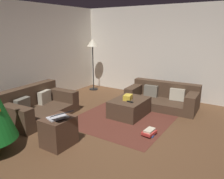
{
  "coord_description": "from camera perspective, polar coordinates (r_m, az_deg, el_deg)",
  "views": [
    {
      "loc": [
        -3.08,
        -1.78,
        1.96
      ],
      "look_at": [
        0.61,
        0.62,
        0.75
      ],
      "focal_mm": 35.63,
      "sensor_mm": 36.0,
      "label": 1
    }
  ],
  "objects": [
    {
      "name": "couch_left",
      "position": [
        5.33,
        -18.81,
        -4.06
      ],
      "size": [
        1.69,
        1.08,
        0.69
      ],
      "rotation": [
        0.0,
        0.0,
        3.21
      ],
      "color": "#473323",
      "rests_on": "ground_plane"
    },
    {
      "name": "couch_right",
      "position": [
        5.9,
        12.96,
        -1.98
      ],
      "size": [
        0.99,
        1.79,
        0.61
      ],
      "rotation": [
        0.0,
        0.0,
        1.63
      ],
      "color": "#473323",
      "rests_on": "ground_plane"
    },
    {
      "name": "rear_partition",
      "position": [
        5.84,
        -24.94,
        7.48
      ],
      "size": [
        6.4,
        0.12,
        2.6
      ],
      "primitive_type": "cube",
      "color": "silver",
      "rests_on": "ground_plane"
    },
    {
      "name": "ground_plane",
      "position": [
        4.06,
        2.73,
        -13.49
      ],
      "size": [
        6.4,
        6.4,
        0.0
      ],
      "primitive_type": "plane",
      "color": "brown"
    },
    {
      "name": "ottoman",
      "position": [
        5.18,
        4.48,
        -4.58
      ],
      "size": [
        0.92,
        0.69,
        0.39
      ],
      "primitive_type": "cube",
      "color": "#473323",
      "rests_on": "ground_plane"
    },
    {
      "name": "corner_partition",
      "position": [
        6.5,
        17.22,
        8.87
      ],
      "size": [
        0.12,
        6.4,
        2.6
      ],
      "primitive_type": "cube",
      "color": "silver",
      "rests_on": "ground_plane"
    },
    {
      "name": "side_table",
      "position": [
        3.98,
        -13.53,
        -10.47
      ],
      "size": [
        0.52,
        0.44,
        0.51
      ],
      "primitive_type": "cube",
      "color": "#4C3323",
      "rests_on": "ground_plane"
    },
    {
      "name": "book_stack",
      "position": [
        4.34,
        9.56,
        -10.79
      ],
      "size": [
        0.3,
        0.23,
        0.12
      ],
      "color": "#2D5193",
      "rests_on": "ground_plane"
    },
    {
      "name": "gift_box",
      "position": [
        5.07,
        4.09,
        -2.01
      ],
      "size": [
        0.27,
        0.21,
        0.12
      ],
      "primitive_type": "cube",
      "rotation": [
        0.0,
        0.0,
        0.2
      ],
      "color": "gold",
      "rests_on": "ottoman"
    },
    {
      "name": "area_rug",
      "position": [
        5.25,
        4.44,
        -6.54
      ],
      "size": [
        2.6,
        2.0,
        0.01
      ],
      "primitive_type": "cube",
      "color": "#57291E",
      "rests_on": "ground_plane"
    },
    {
      "name": "tv_remote",
      "position": [
        4.92,
        4.66,
        -3.14
      ],
      "size": [
        0.09,
        0.17,
        0.02
      ],
      "primitive_type": "cube",
      "rotation": [
        0.0,
        0.0,
        -0.26
      ],
      "color": "black",
      "rests_on": "ottoman"
    },
    {
      "name": "laptop",
      "position": [
        3.81,
        -13.4,
        -6.66
      ],
      "size": [
        0.42,
        0.45,
        0.17
      ],
      "color": "silver",
      "rests_on": "side_table"
    },
    {
      "name": "corner_lamp",
      "position": [
        7.2,
        -5.0,
        10.91
      ],
      "size": [
        0.36,
        0.36,
        1.65
      ],
      "color": "black",
      "rests_on": "ground_plane"
    }
  ]
}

